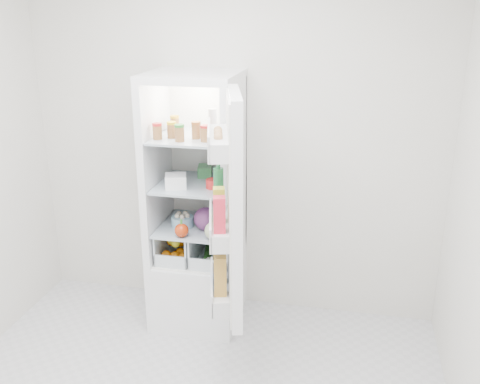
% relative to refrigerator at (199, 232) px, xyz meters
% --- Properties ---
extents(room_walls, '(3.02, 3.02, 2.61)m').
position_rel_refrigerator_xyz_m(room_walls, '(0.20, -1.25, 0.93)').
color(room_walls, silver).
rests_on(room_walls, ground).
extents(refrigerator, '(0.60, 0.60, 1.80)m').
position_rel_refrigerator_xyz_m(refrigerator, '(0.00, 0.00, 0.00)').
color(refrigerator, white).
rests_on(refrigerator, ground).
extents(shelf_low, '(0.49, 0.53, 0.01)m').
position_rel_refrigerator_xyz_m(shelf_low, '(-0.00, -0.06, 0.07)').
color(shelf_low, '#A4B3C0').
rests_on(shelf_low, refrigerator).
extents(shelf_mid, '(0.49, 0.53, 0.02)m').
position_rel_refrigerator_xyz_m(shelf_mid, '(-0.00, -0.06, 0.38)').
color(shelf_mid, '#A4B3C0').
rests_on(shelf_mid, refrigerator).
extents(shelf_top, '(0.49, 0.53, 0.02)m').
position_rel_refrigerator_xyz_m(shelf_top, '(-0.00, -0.06, 0.71)').
color(shelf_top, '#A4B3C0').
rests_on(shelf_top, refrigerator).
extents(crisper_left, '(0.23, 0.46, 0.22)m').
position_rel_refrigerator_xyz_m(crisper_left, '(-0.12, -0.06, -0.06)').
color(crisper_left, silver).
rests_on(crisper_left, refrigerator).
extents(crisper_right, '(0.23, 0.46, 0.22)m').
position_rel_refrigerator_xyz_m(crisper_right, '(0.12, -0.06, -0.06)').
color(crisper_right, silver).
rests_on(crisper_right, refrigerator).
extents(condiment_jars, '(0.46, 0.32, 0.08)m').
position_rel_refrigerator_xyz_m(condiment_jars, '(-0.02, -0.14, 0.76)').
color(condiment_jars, '#B21919').
rests_on(condiment_jars, shelf_top).
extents(squeeze_bottle, '(0.07, 0.07, 0.19)m').
position_rel_refrigerator_xyz_m(squeeze_bottle, '(0.14, -0.08, 0.82)').
color(squeeze_bottle, white).
rests_on(squeeze_bottle, shelf_top).
extents(tub_white, '(0.17, 0.17, 0.09)m').
position_rel_refrigerator_xyz_m(tub_white, '(-0.10, -0.18, 0.44)').
color(tub_white, white).
rests_on(tub_white, shelf_mid).
extents(tin_red, '(0.10, 0.10, 0.06)m').
position_rel_refrigerator_xyz_m(tin_red, '(0.15, -0.14, 0.42)').
color(tin_red, red).
rests_on(tin_red, shelf_mid).
extents(tub_green, '(0.12, 0.15, 0.08)m').
position_rel_refrigerator_xyz_m(tub_green, '(0.03, 0.11, 0.43)').
color(tub_green, '#439550').
rests_on(tub_green, shelf_mid).
extents(red_cabbage, '(0.16, 0.16, 0.16)m').
position_rel_refrigerator_xyz_m(red_cabbage, '(0.09, -0.12, 0.16)').
color(red_cabbage, '#5C2161').
rests_on(red_cabbage, shelf_low).
extents(bell_pepper, '(0.09, 0.09, 0.09)m').
position_rel_refrigerator_xyz_m(bell_pepper, '(-0.03, -0.28, 0.13)').
color(bell_pepper, '#B52D0B').
rests_on(bell_pepper, shelf_low).
extents(mushroom_bowl, '(0.17, 0.17, 0.07)m').
position_rel_refrigerator_xyz_m(mushroom_bowl, '(-0.09, -0.10, 0.12)').
color(mushroom_bowl, '#8EBCD4').
rests_on(mushroom_bowl, shelf_low).
extents(salad_bag, '(0.12, 0.12, 0.12)m').
position_rel_refrigerator_xyz_m(salad_bag, '(0.18, -0.27, 0.14)').
color(salad_bag, '#AEBE8E').
rests_on(salad_bag, shelf_low).
extents(citrus_pile, '(0.20, 0.31, 0.16)m').
position_rel_refrigerator_xyz_m(citrus_pile, '(-0.12, -0.09, -0.08)').
color(citrus_pile, orange).
rests_on(citrus_pile, refrigerator).
extents(veg_pile, '(0.16, 0.30, 0.10)m').
position_rel_refrigerator_xyz_m(veg_pile, '(0.13, -0.06, -0.10)').
color(veg_pile, '#174517').
rests_on(veg_pile, refrigerator).
extents(fridge_door, '(0.31, 0.60, 1.30)m').
position_rel_refrigerator_xyz_m(fridge_door, '(0.38, -0.63, 0.43)').
color(fridge_door, white).
rests_on(fridge_door, refrigerator).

